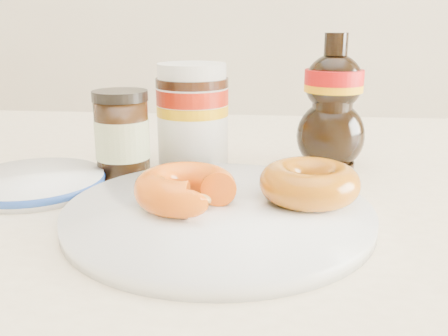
# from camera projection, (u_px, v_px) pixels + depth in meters

# --- Properties ---
(dining_table) EXTENTS (1.40, 0.90, 0.75)m
(dining_table) POSITION_uv_depth(u_px,v_px,m) (219.00, 263.00, 0.55)
(dining_table) COLOR #FAE6BE
(dining_table) RESTS_ON ground
(plate) EXTENTS (0.28, 0.28, 0.01)m
(plate) POSITION_uv_depth(u_px,v_px,m) (218.00, 213.00, 0.45)
(plate) COLOR white
(plate) RESTS_ON dining_table
(donut_bitten) EXTENTS (0.10, 0.10, 0.03)m
(donut_bitten) POSITION_uv_depth(u_px,v_px,m) (185.00, 188.00, 0.45)
(donut_bitten) COLOR #CA540B
(donut_bitten) RESTS_ON plate
(donut_whole) EXTENTS (0.11, 0.11, 0.03)m
(donut_whole) POSITION_uv_depth(u_px,v_px,m) (309.00, 183.00, 0.46)
(donut_whole) COLOR #974509
(donut_whole) RESTS_ON plate
(nutella_jar) EXTENTS (0.09, 0.09, 0.13)m
(nutella_jar) POSITION_uv_depth(u_px,v_px,m) (193.00, 111.00, 0.62)
(nutella_jar) COLOR white
(nutella_jar) RESTS_ON dining_table
(syrup_bottle) EXTENTS (0.10, 0.09, 0.16)m
(syrup_bottle) POSITION_uv_depth(u_px,v_px,m) (332.00, 102.00, 0.60)
(syrup_bottle) COLOR black
(syrup_bottle) RESTS_ON dining_table
(dark_jar) EXTENTS (0.06, 0.06, 0.10)m
(dark_jar) POSITION_uv_depth(u_px,v_px,m) (122.00, 135.00, 0.57)
(dark_jar) COLOR black
(dark_jar) RESTS_ON dining_table
(blue_rim_saucer) EXTENTS (0.15, 0.15, 0.02)m
(blue_rim_saucer) POSITION_uv_depth(u_px,v_px,m) (34.00, 182.00, 0.54)
(blue_rim_saucer) COLOR white
(blue_rim_saucer) RESTS_ON dining_table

